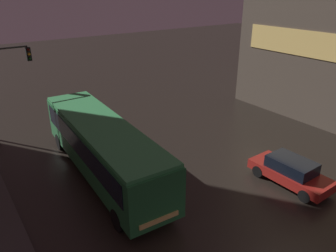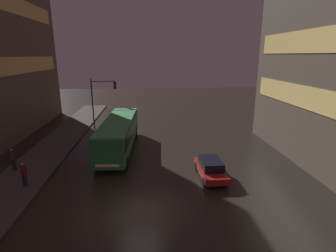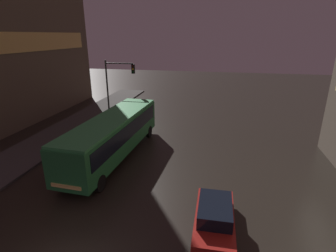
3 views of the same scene
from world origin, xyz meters
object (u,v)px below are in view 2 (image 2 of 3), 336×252
(pedestrian_near, at_px, (13,157))
(car_taxi, at_px, (211,168))
(pedestrian_mid, at_px, (24,172))
(traffic_light_main, at_px, (101,96))
(bus_near, at_px, (119,132))

(pedestrian_near, bearing_deg, car_taxi, -86.90)
(pedestrian_mid, bearing_deg, traffic_light_main, 136.86)
(pedestrian_mid, bearing_deg, bus_near, 108.29)
(bus_near, bearing_deg, traffic_light_main, -67.20)
(bus_near, bearing_deg, car_taxi, 142.73)
(car_taxi, bearing_deg, pedestrian_mid, 2.28)
(bus_near, xyz_separation_m, car_taxi, (7.54, -6.37, -1.17))
(car_taxi, bearing_deg, bus_near, -41.13)
(car_taxi, distance_m, pedestrian_near, 15.58)
(pedestrian_mid, relative_size, traffic_light_main, 0.28)
(pedestrian_mid, xyz_separation_m, traffic_light_main, (2.86, 15.26, 3.00))
(car_taxi, distance_m, traffic_light_main, 18.24)
(car_taxi, xyz_separation_m, pedestrian_near, (-15.43, 2.11, 0.49))
(bus_near, distance_m, traffic_light_main, 8.96)
(bus_near, bearing_deg, pedestrian_mid, 53.73)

